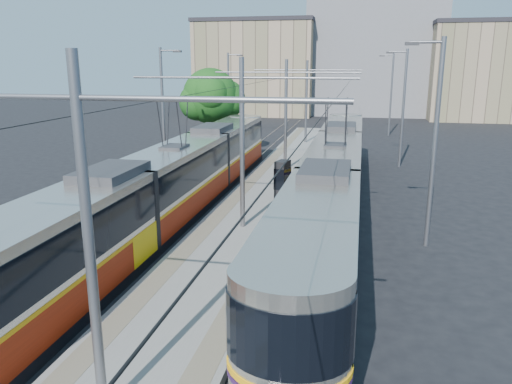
# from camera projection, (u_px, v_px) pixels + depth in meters

# --- Properties ---
(ground) EXTENTS (160.00, 160.00, 0.00)m
(ground) POSITION_uv_depth(u_px,v_px,m) (176.00, 326.00, 13.80)
(ground) COLOR black
(ground) RESTS_ON ground
(platform) EXTENTS (4.00, 50.00, 0.30)m
(platform) POSITION_uv_depth(u_px,v_px,m) (277.00, 182.00, 29.87)
(platform) COLOR gray
(platform) RESTS_ON ground
(tactile_strip_left) EXTENTS (0.70, 50.00, 0.01)m
(tactile_strip_left) POSITION_uv_depth(u_px,v_px,m) (254.00, 178.00, 30.12)
(tactile_strip_left) COLOR gray
(tactile_strip_left) RESTS_ON platform
(tactile_strip_right) EXTENTS (0.70, 50.00, 0.01)m
(tactile_strip_right) POSITION_uv_depth(u_px,v_px,m) (302.00, 181.00, 29.54)
(tactile_strip_right) COLOR gray
(tactile_strip_right) RESTS_ON platform
(rails) EXTENTS (8.71, 70.00, 0.03)m
(rails) POSITION_uv_depth(u_px,v_px,m) (277.00, 184.00, 29.91)
(rails) COLOR gray
(rails) RESTS_ON ground
(tram_left) EXTENTS (2.43, 30.44, 5.50)m
(tram_left) POSITION_uv_depth(u_px,v_px,m) (176.00, 181.00, 23.27)
(tram_left) COLOR black
(tram_left) RESTS_ON ground
(tram_right) EXTENTS (2.43, 31.78, 5.50)m
(tram_right) POSITION_uv_depth(u_px,v_px,m) (334.00, 176.00, 23.66)
(tram_right) COLOR black
(tram_right) RESTS_ON ground
(catenary) EXTENTS (9.20, 70.00, 7.00)m
(catenary) POSITION_uv_depth(u_px,v_px,m) (269.00, 113.00, 26.08)
(catenary) COLOR slate
(catenary) RESTS_ON platform
(street_lamps) EXTENTS (15.18, 38.22, 8.00)m
(street_lamps) POSITION_uv_depth(u_px,v_px,m) (288.00, 108.00, 32.65)
(street_lamps) COLOR slate
(street_lamps) RESTS_ON ground
(shelter) EXTENTS (0.79, 1.03, 2.03)m
(shelter) POSITION_uv_depth(u_px,v_px,m) (282.00, 180.00, 25.18)
(shelter) COLOR black
(shelter) RESTS_ON platform
(tree) EXTENTS (4.63, 4.28, 6.73)m
(tree) POSITION_uv_depth(u_px,v_px,m) (215.00, 97.00, 38.13)
(tree) COLOR #382314
(tree) RESTS_ON ground
(building_left) EXTENTS (16.32, 12.24, 12.86)m
(building_left) POSITION_uv_depth(u_px,v_px,m) (258.00, 68.00, 71.03)
(building_left) COLOR tan
(building_left) RESTS_ON ground
(building_centre) EXTENTS (18.36, 14.28, 16.78)m
(building_centre) POSITION_uv_depth(u_px,v_px,m) (374.00, 53.00, 71.14)
(building_centre) COLOR slate
(building_centre) RESTS_ON ground
(building_right) EXTENTS (14.28, 10.20, 12.17)m
(building_right) POSITION_uv_depth(u_px,v_px,m) (487.00, 71.00, 63.24)
(building_right) COLOR tan
(building_right) RESTS_ON ground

